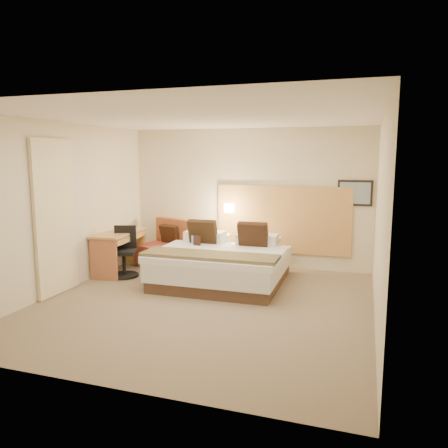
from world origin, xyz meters
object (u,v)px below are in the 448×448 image
(side_table, at_px, (196,260))
(desk, at_px, (120,240))
(lounge_chair, at_px, (166,247))
(bed, at_px, (223,263))
(desk_chair, at_px, (124,256))

(side_table, relative_size, desk, 0.50)
(lounge_chair, distance_m, side_table, 1.05)
(bed, height_order, lounge_chair, bed)
(lounge_chair, distance_m, desk_chair, 1.03)
(lounge_chair, relative_size, desk_chair, 1.16)
(desk, bearing_deg, side_table, 5.93)
(lounge_chair, height_order, side_table, lounge_chair)
(lounge_chair, bearing_deg, side_table, -33.98)
(bed, relative_size, desk_chair, 2.41)
(side_table, bearing_deg, desk, -174.07)
(desk_chair, bearing_deg, side_table, 16.99)
(lounge_chair, bearing_deg, desk, -128.31)
(bed, bearing_deg, side_table, 163.33)
(side_table, xyz_separation_m, desk_chair, (-1.23, -0.38, 0.07))
(lounge_chair, distance_m, desk, 0.97)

